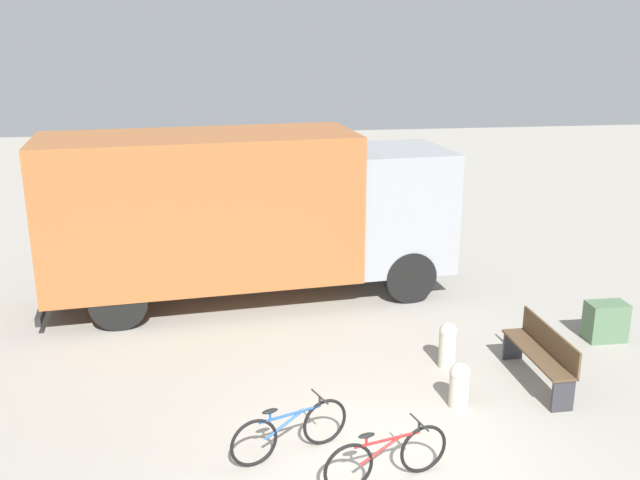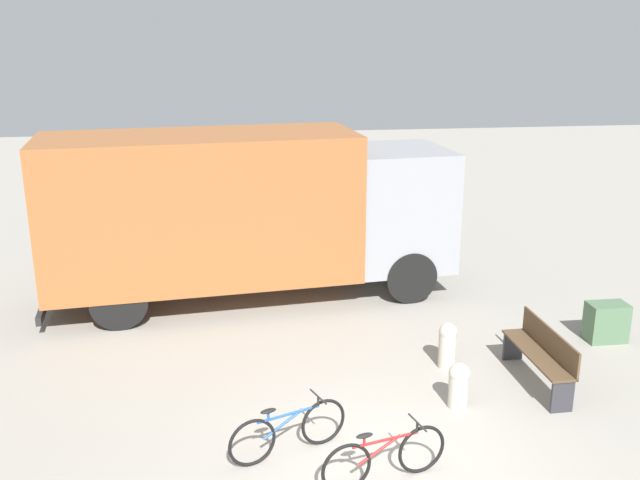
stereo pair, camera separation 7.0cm
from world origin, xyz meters
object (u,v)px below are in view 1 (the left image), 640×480
(utility_box, at_px, (606,321))
(bollard_far_bench, at_px, (448,343))
(bicycle_near, at_px, (290,431))
(delivery_truck, at_px, (245,209))
(park_bench, at_px, (542,352))
(bicycle_middle, at_px, (386,457))
(bollard_near_bench, at_px, (459,383))

(utility_box, bearing_deg, bollard_far_bench, -168.73)
(bicycle_near, bearing_deg, delivery_truck, 72.03)
(park_bench, distance_m, utility_box, 2.31)
(bicycle_near, xyz_separation_m, bicycle_middle, (1.12, -0.75, 0.00))
(delivery_truck, xyz_separation_m, bicycle_near, (0.31, -5.75, -1.55))
(delivery_truck, relative_size, bicycle_middle, 5.07)
(delivery_truck, relative_size, utility_box, 11.89)
(bicycle_near, distance_m, utility_box, 6.57)
(park_bench, bearing_deg, utility_box, -54.68)
(bicycle_near, bearing_deg, bollard_near_bench, -2.22)
(delivery_truck, height_order, bicycle_middle, delivery_truck)
(delivery_truck, bearing_deg, bicycle_middle, -83.43)
(delivery_truck, relative_size, bollard_near_bench, 11.99)
(bicycle_middle, bearing_deg, delivery_truck, 87.60)
(bicycle_middle, height_order, utility_box, bicycle_middle)
(park_bench, xyz_separation_m, bollard_far_bench, (-1.28, 0.75, -0.11))
(bicycle_middle, bearing_deg, bollard_near_bench, 33.06)
(delivery_truck, bearing_deg, bollard_near_bench, -64.88)
(bicycle_middle, bearing_deg, bicycle_near, 131.27)
(delivery_truck, distance_m, park_bench, 6.34)
(bicycle_middle, bearing_deg, bollard_far_bench, 44.73)
(utility_box, bearing_deg, bicycle_middle, -143.93)
(bicycle_near, bearing_deg, bicycle_middle, -55.00)
(bollard_near_bench, relative_size, utility_box, 0.99)
(park_bench, distance_m, bollard_far_bench, 1.49)
(delivery_truck, relative_size, bollard_far_bench, 10.73)
(park_bench, height_order, utility_box, park_bench)
(bollard_far_bench, bearing_deg, bollard_near_bench, -100.09)
(bicycle_near, bearing_deg, bollard_far_bench, 16.23)
(delivery_truck, xyz_separation_m, park_bench, (4.42, -4.34, -1.37))
(bicycle_middle, xyz_separation_m, utility_box, (4.84, 3.53, -0.00))
(delivery_truck, height_order, bollard_near_bench, delivery_truck)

